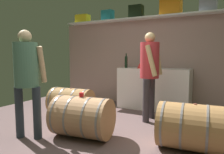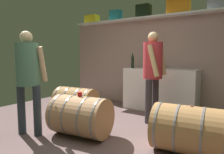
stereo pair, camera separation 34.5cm
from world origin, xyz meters
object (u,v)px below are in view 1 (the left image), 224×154
(wine_glass, at_px, (156,64))
(visitor_tasting, at_px, (27,73))
(toolcase_yellow, at_px, (83,19))
(wine_barrel_flank, at_px, (71,102))
(toolcase_black, at_px, (136,12))
(winemaker_pouring, at_px, (150,67))
(red_funnel, at_px, (140,66))
(toolcase_grey, at_px, (208,5))
(wine_bottle_dark, at_px, (126,61))
(tasting_cup, at_px, (81,95))
(toolcase_orange, at_px, (171,8))
(wine_barrel_far, at_px, (194,127))
(toolcase_teal, at_px, (108,16))
(work_cabinet, at_px, (154,89))
(wine_barrel_near, at_px, (82,117))

(wine_glass, xyz_separation_m, visitor_tasting, (-1.13, -2.70, -0.05))
(toolcase_yellow, height_order, wine_barrel_flank, toolcase_yellow)
(toolcase_black, height_order, winemaker_pouring, toolcase_black)
(toolcase_yellow, distance_m, wine_glass, 2.40)
(toolcase_yellow, xyz_separation_m, red_funnel, (1.80, -0.33, -1.22))
(toolcase_grey, relative_size, red_funnel, 2.84)
(wine_bottle_dark, relative_size, tasting_cup, 4.90)
(toolcase_orange, xyz_separation_m, wine_barrel_far, (0.80, -1.97, -1.97))
(red_funnel, xyz_separation_m, visitor_tasting, (-0.85, -2.37, -0.01))
(visitor_tasting, bearing_deg, toolcase_orange, 43.49)
(wine_glass, bearing_deg, visitor_tasting, -112.75)
(toolcase_teal, bearing_deg, visitor_tasting, -83.61)
(wine_glass, bearing_deg, toolcase_orange, -1.20)
(work_cabinet, xyz_separation_m, wine_barrel_far, (1.10, -1.79, -0.16))
(toolcase_yellow, bearing_deg, wine_barrel_near, -55.75)
(toolcase_black, relative_size, winemaker_pouring, 0.19)
(toolcase_orange, relative_size, wine_barrel_far, 0.46)
(wine_glass, height_order, red_funnel, wine_glass)
(toolcase_yellow, xyz_separation_m, wine_barrel_far, (3.18, -1.97, -1.91))
(wine_bottle_dark, height_order, red_funnel, wine_bottle_dark)
(wine_glass, distance_m, red_funnel, 0.44)
(wine_barrel_far, bearing_deg, visitor_tasting, -166.44)
(wine_bottle_dark, height_order, wine_barrel_flank, wine_bottle_dark)
(wine_bottle_dark, bearing_deg, wine_barrel_far, -43.86)
(toolcase_grey, height_order, wine_barrel_near, toolcase_grey)
(red_funnel, relative_size, wine_barrel_flank, 0.13)
(tasting_cup, bearing_deg, red_funnel, 84.77)
(toolcase_black, bearing_deg, tasting_cup, -91.39)
(wine_barrel_near, xyz_separation_m, wine_barrel_flank, (-0.87, 0.79, -0.02))
(toolcase_orange, height_order, toolcase_grey, toolcase_orange)
(toolcase_grey, relative_size, wine_barrel_far, 0.34)
(tasting_cup, bearing_deg, wine_glass, 78.60)
(toolcase_orange, height_order, wine_glass, toolcase_orange)
(toolcase_teal, distance_m, wine_barrel_flank, 2.46)
(work_cabinet, height_order, wine_barrel_flank, work_cabinet)
(wine_barrel_near, bearing_deg, toolcase_grey, 49.28)
(red_funnel, relative_size, visitor_tasting, 0.07)
(wine_glass, relative_size, red_funnel, 1.23)
(tasting_cup, height_order, winemaker_pouring, winemaker_pouring)
(toolcase_black, relative_size, work_cabinet, 0.20)
(red_funnel, bearing_deg, wine_bottle_dark, 175.52)
(toolcase_teal, xyz_separation_m, wine_barrel_flank, (-0.02, -1.49, -1.96))
(toolcase_black, height_order, work_cabinet, toolcase_black)
(wine_bottle_dark, bearing_deg, winemaker_pouring, -41.00)
(toolcase_orange, height_order, red_funnel, toolcase_orange)
(toolcase_teal, height_order, wine_bottle_dark, toolcase_teal)
(wine_barrel_far, bearing_deg, toolcase_teal, 136.10)
(toolcase_grey, xyz_separation_m, wine_glass, (-1.06, 0.01, -1.22))
(toolcase_teal, bearing_deg, work_cabinet, -4.91)
(wine_glass, distance_m, wine_barrel_flank, 2.13)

